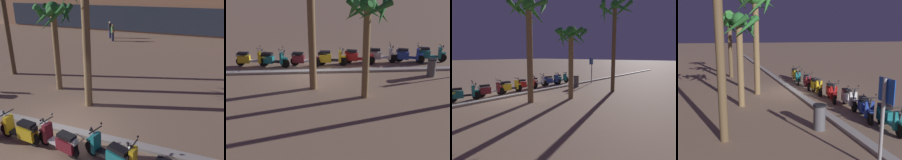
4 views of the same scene
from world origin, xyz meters
The scene contains 15 objects.
ground_plane centered at (0.00, 0.00, 0.00)m, with size 200.00×200.00×0.00m, color #93755B.
curb_strip centered at (0.00, 0.18, 0.06)m, with size 60.00×0.36×0.12m, color #ADA89E.
scooter_teal_mid_front centered at (-6.90, -1.30, 0.46)m, with size 1.82×0.64×1.04m.
scooter_blue_mid_centre centered at (-5.57, -1.20, 0.45)m, with size 1.69×0.78×1.17m.
scooter_white_second_in_line centered at (-3.93, -1.37, 0.45)m, with size 1.76×0.65×1.17m.
scooter_red_mid_rear centered at (-2.53, -1.13, 0.45)m, with size 1.81×0.74×1.17m.
scooter_yellow_last_in_row centered at (-0.93, -0.94, 0.46)m, with size 1.76×0.56×1.04m.
scooter_maroon_gap_after_mid centered at (0.62, -0.94, 0.44)m, with size 1.74×0.68×1.17m.
scooter_teal_tail_end centered at (2.36, -0.94, 0.44)m, with size 1.73×0.81×1.17m.
scooter_yellow_far_back centered at (3.72, -1.12, 0.45)m, with size 1.86×0.61×1.17m.
crossing_sign centered at (-9.21, 0.76, 1.50)m, with size 0.60×0.13×2.40m.
palm_tree_by_mall_entrance centered at (6.42, 3.51, 4.03)m, with size 2.24×2.31×5.36m.
palm_tree_far_corner centered at (-2.31, 3.54, 3.42)m, with size 2.02×1.99×4.44m.
palm_tree_near_sign centered at (-0.01, 2.38, 4.36)m, with size 2.27×2.30×5.80m.
litter_bin centered at (-6.20, 1.12, 0.48)m, with size 0.48×0.48×0.95m.
Camera 4 is at (-14.01, 4.57, 3.40)m, focal length 39.16 mm.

